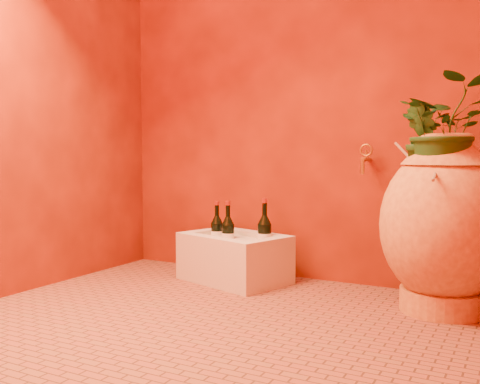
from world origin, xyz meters
The scene contains 11 objects.
floor centered at (0.00, 0.00, 0.00)m, with size 2.50×2.50×0.00m, color brown.
wall_back centered at (0.00, 1.00, 1.25)m, with size 2.50×0.02×2.50m, color #571304.
wall_left centered at (-1.25, 0.00, 1.25)m, with size 0.02×2.00×2.50m, color #571304.
amphora centered at (0.85, 0.65, 0.43)m, with size 0.65×0.65×0.86m.
stone_basin centered at (-0.34, 0.72, 0.14)m, with size 0.70×0.59×0.28m.
wine_bottle_a centered at (-0.51, 0.81, 0.27)m, with size 0.08×0.08×0.31m.
wine_bottle_b centered at (-0.16, 0.77, 0.28)m, with size 0.08×0.08×0.35m.
wine_bottle_c centered at (-0.39, 0.73, 0.27)m, with size 0.08×0.08×0.32m.
wall_tap centered at (0.39, 0.91, 0.74)m, with size 0.07×0.15×0.17m.
plant_main centered at (0.85, 0.62, 0.88)m, with size 0.44×0.38×0.49m, color #164016.
plant_side centered at (0.75, 0.59, 0.83)m, with size 0.18×0.15×0.34m, color #164016.
Camera 1 is at (1.19, -2.05, 0.76)m, focal length 40.00 mm.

